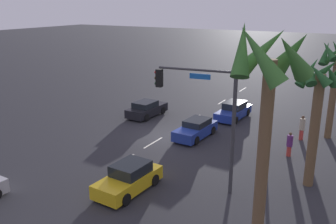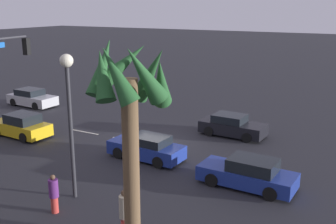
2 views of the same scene
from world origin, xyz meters
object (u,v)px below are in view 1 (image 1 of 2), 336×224
Objects in this scene: car_2 at (129,179)px; palm_tree_0 at (336,66)px; streetlamp at (270,89)px; pedestrian_1 at (302,127)px; car_0 at (196,129)px; car_4 at (233,111)px; palm_tree_2 at (318,97)px; palm_tree_1 at (266,100)px; pedestrian_0 at (290,144)px; car_1 at (147,109)px; traffic_signal at (207,109)px.

palm_tree_0 is (-14.05, 8.17, 4.76)m from car_2.
streetlamp is at bearing 150.62° from car_2.
pedestrian_1 is 4.98m from palm_tree_0.
palm_tree_0 is at bearing 119.37° from car_0.
palm_tree_2 is at bearing 39.52° from car_4.
palm_tree_2 is at bearing 178.55° from palm_tree_1.
palm_tree_2 reaches higher than car_0.
streetlamp reaches higher than car_4.
palm_tree_1 is at bearing 7.00° from pedestrian_0.
palm_tree_0 is at bearing 179.54° from palm_tree_1.
pedestrian_0 is (2.82, 13.05, 0.22)m from car_1.
car_0 is 0.95× the size of car_4.
streetlamp is 0.68× the size of palm_tree_1.
pedestrian_0 is 5.74m from palm_tree_2.
traffic_signal is 6.67m from streetlamp.
traffic_signal is (6.88, 3.91, 3.87)m from car_0.
traffic_signal is at bearing -23.93° from pedestrian_0.
palm_tree_1 is at bearing 13.54° from streetlamp.
palm_tree_2 is (8.51, 0.10, -0.42)m from palm_tree_0.
pedestrian_0 is at bearing 156.07° from traffic_signal.
palm_tree_1 reaches higher than traffic_signal.
car_4 is 9.27m from palm_tree_0.
car_0 is at bearing -91.21° from pedestrian_0.
pedestrian_0 is 14.43m from palm_tree_1.
car_1 is 0.57× the size of palm_tree_0.
palm_tree_0 is 1.04× the size of palm_tree_2.
car_4 is (-5.98, 0.78, 0.02)m from car_0.
pedestrian_1 is 0.26× the size of palm_tree_2.
car_2 is 0.56× the size of palm_tree_0.
palm_tree_2 is at bearing 67.26° from car_0.
car_1 is 13.35m from pedestrian_0.
palm_tree_1 is at bearing -0.46° from palm_tree_0.
palm_tree_2 reaches higher than traffic_signal.
streetlamp is 0.89× the size of palm_tree_2.
palm_tree_0 reaches higher than car_1.
pedestrian_0 is at bearing -1.78° from pedestrian_1.
car_1 is 14.40m from traffic_signal.
car_2 is 5.64m from traffic_signal.
car_2 is 14.18m from pedestrian_1.
palm_tree_0 reaches higher than streetlamp.
palm_tree_2 is at bearing 123.82° from car_2.
car_1 is 15.70m from palm_tree_0.
traffic_signal is at bearing -56.24° from palm_tree_2.
pedestrian_1 is (-0.71, 13.16, 0.33)m from car_1.
car_2 is 10.93m from palm_tree_1.
palm_tree_2 reaches higher than car_1.
traffic_signal is (-2.31, 3.44, 3.82)m from car_2.
streetlamp is at bearing -166.46° from palm_tree_1.
car_1 is at bearing -102.21° from pedestrian_0.
car_0 is at bearing -60.63° from palm_tree_0.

